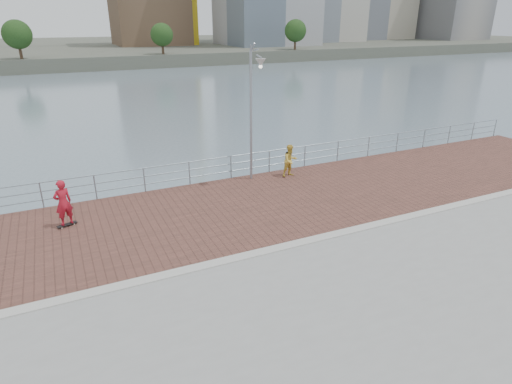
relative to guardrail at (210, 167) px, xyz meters
name	(u,v)px	position (x,y,z in m)	size (l,w,h in m)	color
water	(280,298)	(0.00, -7.00, -2.69)	(400.00, 400.00, 0.00)	slate
seawall	(377,375)	(0.00, -12.00, -1.69)	(40.00, 24.00, 2.00)	gray
brick_lane	(239,208)	(0.00, -3.40, -0.68)	(40.00, 6.80, 0.02)	brown
curb	(281,247)	(0.00, -7.00, -0.66)	(40.00, 0.40, 0.06)	#B7B5AD
far_shore	(69,49)	(0.00, 115.50, -1.44)	(320.00, 95.00, 2.50)	#4C5142
guardrail	(210,167)	(0.00, 0.00, 0.00)	(39.06, 0.06, 1.13)	#8C9EA8
street_lamp	(255,91)	(1.87, -0.93, 3.52)	(0.43, 1.26, 5.92)	gray
skateboard	(67,224)	(-6.42, -2.21, -0.61)	(0.73, 0.41, 0.08)	black
skateboarder	(63,203)	(-6.42, -2.21, 0.28)	(0.63, 0.41, 1.73)	red
bystander	(290,161)	(3.72, -0.98, 0.11)	(0.76, 0.59, 1.57)	gold
shoreline_trees	(40,35)	(-6.45, 70.00, 3.68)	(109.49, 4.90, 6.54)	#473323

